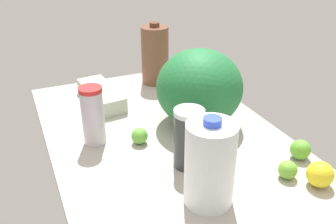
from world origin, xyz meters
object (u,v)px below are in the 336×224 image
watermelon (199,88)px  egg_carton (101,95)px  milk_jug (210,164)px  lime_by_jug (300,150)px  shaker_bottle (189,138)px  chocolate_milk_jug (155,55)px  lemon_far_back (320,174)px  tumbler_cup (93,116)px  lime_near_front (288,170)px  lime_loose (140,136)px

watermelon → egg_carton: bearing=-137.0°
milk_jug → watermelon: size_ratio=0.81×
egg_carton → lime_by_jug: same height
shaker_bottle → chocolate_milk_jug: bearing=166.7°
chocolate_milk_jug → lemon_far_back: bearing=9.0°
egg_carton → shaker_bottle: size_ratio=1.53×
tumbler_cup → watermelon: size_ratio=0.65×
lime_near_front → lime_by_jug: bearing=122.3°
egg_carton → lime_loose: 35.10cm
lime_loose → shaker_bottle: bearing=27.8°
shaker_bottle → lime_near_front: size_ratio=3.44×
egg_carton → tumbler_cup: 30.85cm
tumbler_cup → watermelon: bearing=88.0°
watermelon → lime_loose: 26.97cm
egg_carton → shaker_bottle: 54.05cm
shaker_bottle → lime_near_front: bearing=53.6°
egg_carton → chocolate_milk_jug: (-11.25, 27.79, 9.59)cm
shaker_bottle → lemon_far_back: (23.20, 28.68, -5.57)cm
milk_jug → watermelon: bearing=155.8°
egg_carton → shaker_bottle: shaker_bottle is taller
lemon_far_back → watermelon: bearing=-163.4°
tumbler_cup → lime_near_front: 61.24cm
lime_by_jug → lime_loose: 50.45cm
lime_by_jug → lime_loose: lime_by_jug is taller
milk_jug → lime_by_jug: 36.63cm
lime_near_front → lime_loose: (-34.22, -32.06, 0.02)cm
milk_jug → chocolate_milk_jug: size_ratio=0.91×
tumbler_cup → shaker_bottle: tumbler_cup is taller
watermelon → lime_by_jug: bearing=28.4°
egg_carton → tumbler_cup: size_ratio=1.43×
watermelon → lemon_far_back: watermelon is taller
milk_jug → lemon_far_back: size_ratio=3.34×
watermelon → lime_near_front: size_ratio=5.62×
tumbler_cup → chocolate_milk_jug: 54.64cm
chocolate_milk_jug → lime_near_front: 81.40cm
tumbler_cup → milk_jug: bearing=26.6°
chocolate_milk_jug → egg_carton: bearing=-68.0°
lemon_far_back → milk_jug: bearing=-102.5°
chocolate_milk_jug → watermelon: same height
lime_by_jug → watermelon: bearing=-151.6°
chocolate_milk_jug → shaker_bottle: 65.26cm
egg_carton → lime_near_front: 77.83cm
egg_carton → chocolate_milk_jug: bearing=106.1°
shaker_bottle → watermelon: watermelon is taller
lime_near_front → lime_loose: bearing=-136.9°
lime_loose → lemon_far_back: bearing=43.0°
chocolate_milk_jug → watermelon: 41.14cm
lime_near_front → lemon_far_back: 8.50cm
shaker_bottle → lemon_far_back: 37.31cm
milk_jug → chocolate_milk_jug: bearing=167.8°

